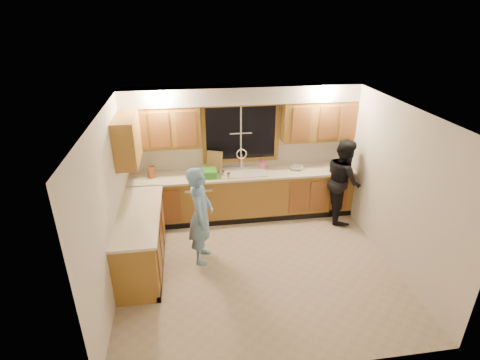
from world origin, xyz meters
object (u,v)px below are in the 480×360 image
object	(u,v)px
knife_block	(151,172)
dishwasher	(199,200)
sink	(243,175)
dish_crate	(208,173)
soap_bottle	(262,164)
man	(201,215)
stove	(138,262)
woman	(343,180)
bowl	(297,168)

from	to	relation	value
knife_block	dishwasher	bearing A→B (deg)	-36.03
sink	dish_crate	world-z (taller)	sink
sink	soap_bottle	bearing A→B (deg)	18.88
sink	knife_block	xyz separation A→B (m)	(-1.67, 0.02, 0.16)
sink	dish_crate	distance (m)	0.68
sink	man	size ratio (longest dim) A/B	0.53
stove	man	bearing A→B (deg)	30.72
sink	woman	xyz separation A→B (m)	(1.83, -0.36, -0.07)
sink	man	xyz separation A→B (m)	(-0.86, -1.27, -0.06)
stove	woman	xyz separation A→B (m)	(3.63, 1.47, 0.35)
stove	knife_block	distance (m)	1.94
knife_block	man	bearing A→B (deg)	-91.57
dish_crate	bowl	size ratio (longest dim) A/B	1.29
dishwasher	knife_block	world-z (taller)	knife_block
sink	bowl	xyz separation A→B (m)	(1.04, 0.00, 0.08)
knife_block	bowl	distance (m)	2.71
dish_crate	soap_bottle	size ratio (longest dim) A/B	1.54
woman	bowl	world-z (taller)	woman
stove	bowl	world-z (taller)	bowl
knife_block	soap_bottle	xyz separation A→B (m)	(2.06, 0.12, -0.01)
sink	woman	world-z (taller)	woman
sink	knife_block	distance (m)	1.68
knife_block	soap_bottle	world-z (taller)	knife_block
dishwasher	soap_bottle	xyz separation A→B (m)	(1.25, 0.15, 0.61)
man	dishwasher	bearing A→B (deg)	8.61
knife_block	dish_crate	size ratio (longest dim) A/B	0.70
woman	dish_crate	distance (m)	2.51
dish_crate	soap_bottle	xyz separation A→B (m)	(1.05, 0.23, 0.03)
man	dish_crate	world-z (taller)	man
knife_block	stove	bearing A→B (deg)	-127.84
woman	stove	bearing A→B (deg)	116.58
woman	dish_crate	xyz separation A→B (m)	(-2.49, 0.27, 0.19)
dish_crate	man	bearing A→B (deg)	-99.80
sink	soap_bottle	distance (m)	0.45
stove	soap_bottle	size ratio (longest dim) A/B	4.55
woman	bowl	xyz separation A→B (m)	(-0.79, 0.36, 0.15)
woman	bowl	distance (m)	0.88
dishwasher	dish_crate	xyz separation A→B (m)	(0.19, -0.08, 0.58)
stove	knife_block	bearing A→B (deg)	85.93
sink	stove	xyz separation A→B (m)	(-1.80, -1.82, -0.41)
dishwasher	dish_crate	size ratio (longest dim) A/B	2.69
dishwasher	dish_crate	world-z (taller)	dish_crate
dishwasher	bowl	xyz separation A→B (m)	(1.89, 0.02, 0.54)
dish_crate	dishwasher	bearing A→B (deg)	158.08
dish_crate	woman	bearing A→B (deg)	-6.08
sink	woman	size ratio (longest dim) A/B	0.54
stove	dish_crate	size ratio (longest dim) A/B	2.95
man	soap_bottle	size ratio (longest dim) A/B	8.15
bowl	soap_bottle	bearing A→B (deg)	168.59
knife_block	dish_crate	xyz separation A→B (m)	(1.01, -0.11, -0.04)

